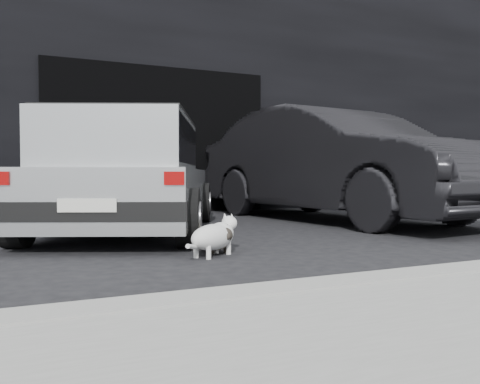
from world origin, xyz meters
name	(u,v)px	position (x,y,z in m)	size (l,w,h in m)	color
ground	(175,243)	(0.00, 0.00, 0.00)	(80.00, 80.00, 0.00)	black
building_facade	(133,89)	(1.00, 6.00, 2.50)	(34.00, 4.00, 5.00)	black
garage_opening	(160,140)	(1.00, 3.99, 1.30)	(4.00, 0.10, 2.60)	black
curb	(461,276)	(1.00, -2.60, 0.06)	(18.00, 0.25, 0.12)	gray
silver_hatchback	(128,170)	(-0.22, 1.09, 0.74)	(2.98, 4.02, 1.36)	silver
second_car	(337,164)	(2.98, 1.41, 0.84)	(1.79, 5.12, 1.69)	black
cat_siamese	(214,238)	(0.14, -0.68, 0.12)	(0.26, 0.79, 0.27)	beige
cat_white	(215,236)	(0.07, -0.88, 0.17)	(0.63, 0.52, 0.35)	silver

